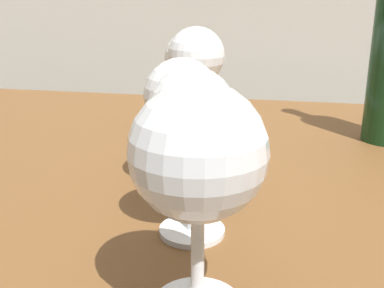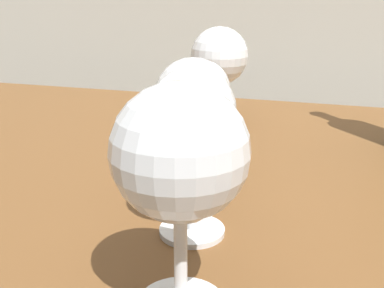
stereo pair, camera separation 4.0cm
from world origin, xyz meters
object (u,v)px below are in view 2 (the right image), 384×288
Objects in this scene: wine_glass_pinot at (219,58)px; wine_glass_amber at (216,59)px; wine_glass_cabernet at (192,117)px; wine_glass_chardonnay at (193,100)px; wine_glass_merlot at (201,91)px; wine_glass_empty at (181,158)px.

wine_glass_pinot reaches higher than wine_glass_amber.
wine_glass_amber is (-0.09, 0.42, -0.01)m from wine_glass_cabernet.
wine_glass_pinot is 0.10m from wine_glass_amber.
wine_glass_chardonnay is 1.14× the size of wine_glass_merlot.
wine_glass_empty reaches higher than wine_glass_cabernet.
wine_glass_pinot is (-0.06, 0.32, 0.00)m from wine_glass_cabernet.
wine_glass_empty is 0.22m from wine_glass_chardonnay.
wine_glass_chardonnay is at bearing 106.80° from wine_glass_cabernet.
wine_glass_empty is 1.11× the size of wine_glass_chardonnay.
wine_glass_empty reaches higher than wine_glass_amber.
wine_glass_amber is at bearing 99.01° from wine_glass_merlot.
wine_glass_cabernet reaches higher than wine_glass_chardonnay.
wine_glass_merlot is at bearing 103.83° from wine_glass_empty.
wine_glass_cabernet is 1.05× the size of wine_glass_chardonnay.
wine_glass_chardonnay reaches higher than wine_glass_merlot.
wine_glass_pinot is at bearing -73.25° from wine_glass_amber.
wine_glass_amber is at bearing 99.70° from wine_glass_chardonnay.
wine_glass_cabernet is 0.33m from wine_glass_pinot.
wine_glass_cabernet is at bearing -78.46° from wine_glass_amber.
wine_glass_merlot is at bearing -87.68° from wine_glass_pinot.
wine_glass_amber is (-0.11, 0.52, -0.01)m from wine_glass_empty.
wine_glass_empty is 0.53m from wine_glass_amber.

